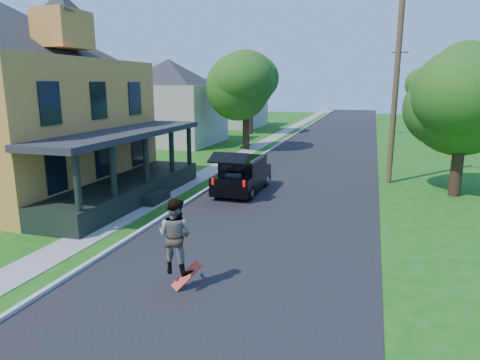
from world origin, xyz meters
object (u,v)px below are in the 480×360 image
(skateboarder, at_px, (175,235))
(tree_right_near, at_px, (464,99))
(utility_pole_near, at_px, (397,71))
(black_suv, at_px, (243,175))

(skateboarder, bearing_deg, tree_right_near, -116.76)
(tree_right_near, height_order, utility_pole_near, utility_pole_near)
(black_suv, xyz_separation_m, skateboarder, (1.32, -10.16, 0.61))
(black_suv, height_order, tree_right_near, tree_right_near)
(tree_right_near, bearing_deg, utility_pole_near, 146.61)
(skateboarder, xyz_separation_m, utility_pole_near, (5.50, 14.28, 4.30))
(skateboarder, height_order, utility_pole_near, utility_pole_near)
(tree_right_near, relative_size, utility_pole_near, 0.62)
(skateboarder, height_order, tree_right_near, tree_right_near)
(skateboarder, relative_size, utility_pole_near, 0.17)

